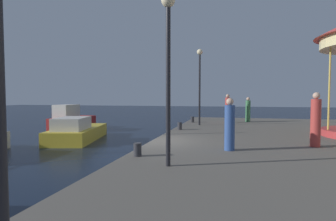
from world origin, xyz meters
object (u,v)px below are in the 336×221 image
motorboat_yellow (77,132)px  person_by_the_water (316,121)px  bollard_center (180,126)px  person_near_carousel (228,109)px  lamp_post_mid_promenade (168,49)px  lamp_post_far_end (200,74)px  person_mid_promenade (230,126)px  bollard_north (138,150)px  person_far_corner (248,110)px  motorboat_red (72,121)px  bollard_south (192,119)px

motorboat_yellow → person_by_the_water: bearing=-17.0°
bollard_center → person_near_carousel: (2.44, 4.77, 0.72)m
person_near_carousel → lamp_post_mid_promenade: bearing=-95.9°
lamp_post_far_end → person_mid_promenade: (1.94, -7.77, -2.38)m
bollard_north → person_far_corner: bearing=72.7°
motorboat_red → person_mid_promenade: bearing=-38.0°
bollard_center → person_near_carousel: person_near_carousel is taller
bollard_center → motorboat_yellow: bearing=-178.5°
person_near_carousel → person_mid_promenade: bearing=-88.6°
bollard_center → bollard_north: bearing=-90.0°
lamp_post_mid_promenade → motorboat_red: bearing=131.5°
bollard_north → bollard_center: bearing=90.0°
bollard_south → person_mid_promenade: size_ratio=0.23×
motorboat_red → bollard_north: 14.38m
person_mid_promenade → person_near_carousel: bearing=91.4°
person_far_corner → lamp_post_mid_promenade: bearing=-101.4°
person_near_carousel → motorboat_yellow: bearing=-150.1°
motorboat_yellow → person_far_corner: bearing=30.3°
lamp_post_far_end → person_mid_promenade: lamp_post_far_end is taller
motorboat_yellow → motorboat_red: size_ratio=1.35×
motorboat_yellow → person_near_carousel: bearing=29.9°
person_mid_promenade → person_by_the_water: size_ratio=0.90×
bollard_center → bollard_south: bearing=89.2°
lamp_post_mid_promenade → person_mid_promenade: bearing=58.4°
bollard_north → person_mid_promenade: (2.69, 1.56, 0.62)m
motorboat_red → bollard_center: (9.32, -4.24, 0.27)m
lamp_post_far_end → person_far_corner: lamp_post_far_end is taller
bollard_center → lamp_post_mid_promenade: bearing=-81.3°
motorboat_yellow → bollard_south: (6.19, 4.47, 0.47)m
lamp_post_mid_promenade → person_near_carousel: (1.27, 12.39, -2.08)m
bollard_north → person_mid_promenade: size_ratio=0.23×
motorboat_red → person_near_carousel: bearing=2.6°
motorboat_yellow → person_mid_promenade: (8.82, -4.97, 1.09)m
person_by_the_water → lamp_post_far_end: bearing=127.5°
bollard_north → motorboat_yellow: bearing=133.2°
motorboat_yellow → lamp_post_mid_promenade: (7.30, -7.45, 3.27)m
motorboat_red → person_near_carousel: person_near_carousel is taller
motorboat_yellow → lamp_post_mid_promenade: lamp_post_mid_promenade is taller
person_mid_promenade → person_near_carousel: 9.91m
bollard_north → person_far_corner: 12.95m
motorboat_yellow → person_far_corner: size_ratio=3.19×
motorboat_red → lamp_post_far_end: lamp_post_far_end is taller
bollard_north → person_near_carousel: person_near_carousel is taller
person_mid_promenade → person_far_corner: size_ratio=1.00×
lamp_post_far_end → person_mid_promenade: 8.36m
motorboat_yellow → bollard_south: bearing=35.8°
person_by_the_water → person_far_corner: size_ratio=1.12×
motorboat_yellow → bollard_center: 6.15m
motorboat_red → person_by_the_water: person_by_the_water is taller
bollard_north → person_far_corner: (3.84, 12.35, 0.62)m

